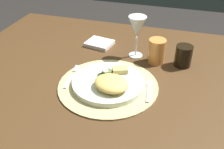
{
  "coord_description": "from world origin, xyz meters",
  "views": [
    {
      "loc": [
        0.18,
        -0.81,
        1.31
      ],
      "look_at": [
        -0.06,
        -0.02,
        0.75
      ],
      "focal_mm": 42.17,
      "sensor_mm": 36.0,
      "label": 1
    }
  ],
  "objects_px": {
    "amber_tumbler": "(157,51)",
    "dark_tumbler": "(183,56)",
    "fork": "(71,77)",
    "wine_glass": "(137,28)",
    "dining_table": "(126,105)",
    "dinner_plate": "(108,83)",
    "napkin": "(99,43)",
    "spoon": "(149,88)"
  },
  "relations": [
    {
      "from": "dining_table",
      "to": "napkin",
      "type": "bearing_deg",
      "value": 129.32
    },
    {
      "from": "dinner_plate",
      "to": "spoon",
      "type": "distance_m",
      "value": 0.15
    },
    {
      "from": "spoon",
      "to": "napkin",
      "type": "distance_m",
      "value": 0.4
    },
    {
      "from": "spoon",
      "to": "fork",
      "type": "bearing_deg",
      "value": -176.48
    },
    {
      "from": "wine_glass",
      "to": "dining_table",
      "type": "bearing_deg",
      "value": -87.39
    },
    {
      "from": "dining_table",
      "to": "dinner_plate",
      "type": "relative_size",
      "value": 5.59
    },
    {
      "from": "dining_table",
      "to": "dark_tumbler",
      "type": "height_order",
      "value": "dark_tumbler"
    },
    {
      "from": "amber_tumbler",
      "to": "dark_tumbler",
      "type": "xyz_separation_m",
      "value": [
        0.11,
        0.0,
        -0.01
      ]
    },
    {
      "from": "spoon",
      "to": "napkin",
      "type": "xyz_separation_m",
      "value": [
        -0.28,
        0.28,
        0.0
      ]
    },
    {
      "from": "dark_tumbler",
      "to": "amber_tumbler",
      "type": "bearing_deg",
      "value": -178.5
    },
    {
      "from": "napkin",
      "to": "dark_tumbler",
      "type": "relative_size",
      "value": 1.32
    },
    {
      "from": "dining_table",
      "to": "wine_glass",
      "type": "height_order",
      "value": "wine_glass"
    },
    {
      "from": "fork",
      "to": "amber_tumbler",
      "type": "height_order",
      "value": "amber_tumbler"
    },
    {
      "from": "napkin",
      "to": "dining_table",
      "type": "bearing_deg",
      "value": -50.68
    },
    {
      "from": "fork",
      "to": "wine_glass",
      "type": "relative_size",
      "value": 0.87
    },
    {
      "from": "dinner_plate",
      "to": "napkin",
      "type": "xyz_separation_m",
      "value": [
        -0.14,
        0.3,
        -0.01
      ]
    },
    {
      "from": "wine_glass",
      "to": "dark_tumbler",
      "type": "distance_m",
      "value": 0.22
    },
    {
      "from": "fork",
      "to": "dark_tumbler",
      "type": "relative_size",
      "value": 1.77
    },
    {
      "from": "dining_table",
      "to": "fork",
      "type": "bearing_deg",
      "value": -162.87
    },
    {
      "from": "dining_table",
      "to": "napkin",
      "type": "height_order",
      "value": "napkin"
    },
    {
      "from": "dining_table",
      "to": "spoon",
      "type": "height_order",
      "value": "spoon"
    },
    {
      "from": "wine_glass",
      "to": "amber_tumbler",
      "type": "height_order",
      "value": "wine_glass"
    },
    {
      "from": "amber_tumbler",
      "to": "wine_glass",
      "type": "bearing_deg",
      "value": 163.48
    },
    {
      "from": "napkin",
      "to": "spoon",
      "type": "bearing_deg",
      "value": -44.73
    },
    {
      "from": "fork",
      "to": "wine_glass",
      "type": "height_order",
      "value": "wine_glass"
    },
    {
      "from": "spoon",
      "to": "dining_table",
      "type": "bearing_deg",
      "value": 153.42
    },
    {
      "from": "dining_table",
      "to": "dark_tumbler",
      "type": "relative_size",
      "value": 16.6
    },
    {
      "from": "dinner_plate",
      "to": "spoon",
      "type": "height_order",
      "value": "dinner_plate"
    },
    {
      "from": "dining_table",
      "to": "wine_glass",
      "type": "relative_size",
      "value": 8.13
    },
    {
      "from": "dining_table",
      "to": "dark_tumbler",
      "type": "distance_m",
      "value": 0.31
    },
    {
      "from": "dinner_plate",
      "to": "fork",
      "type": "distance_m",
      "value": 0.15
    },
    {
      "from": "dinner_plate",
      "to": "wine_glass",
      "type": "relative_size",
      "value": 1.45
    },
    {
      "from": "napkin",
      "to": "amber_tumbler",
      "type": "bearing_deg",
      "value": -15.67
    },
    {
      "from": "wine_glass",
      "to": "amber_tumbler",
      "type": "bearing_deg",
      "value": -16.52
    },
    {
      "from": "spoon",
      "to": "amber_tumbler",
      "type": "distance_m",
      "value": 0.21
    },
    {
      "from": "dinner_plate",
      "to": "amber_tumbler",
      "type": "bearing_deg",
      "value": 58.0
    },
    {
      "from": "fork",
      "to": "spoon",
      "type": "relative_size",
      "value": 1.24
    },
    {
      "from": "amber_tumbler",
      "to": "dinner_plate",
      "type": "bearing_deg",
      "value": -122.0
    },
    {
      "from": "dining_table",
      "to": "amber_tumbler",
      "type": "xyz_separation_m",
      "value": [
        0.08,
        0.16,
        0.18
      ]
    },
    {
      "from": "napkin",
      "to": "wine_glass",
      "type": "xyz_separation_m",
      "value": [
        0.18,
        -0.05,
        0.12
      ]
    },
    {
      "from": "napkin",
      "to": "wine_glass",
      "type": "relative_size",
      "value": 0.65
    },
    {
      "from": "spoon",
      "to": "wine_glass",
      "type": "height_order",
      "value": "wine_glass"
    }
  ]
}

